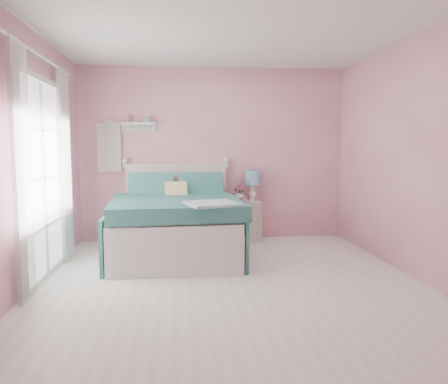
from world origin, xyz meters
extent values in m
plane|color=white|center=(0.00, 0.00, 0.00)|extent=(4.50, 4.50, 0.00)
plane|color=#C87F8D|center=(0.00, 2.25, 1.30)|extent=(4.00, 0.00, 4.00)
plane|color=#C87F8D|center=(0.00, -2.25, 1.30)|extent=(4.00, 0.00, 4.00)
plane|color=#C87F8D|center=(-2.00, 0.00, 1.30)|extent=(0.00, 4.50, 4.50)
plane|color=#C87F8D|center=(2.00, 0.00, 1.30)|extent=(0.00, 4.50, 4.50)
plane|color=white|center=(0.00, 0.00, 2.60)|extent=(4.50, 4.50, 0.00)
cube|color=silver|center=(-0.57, 1.22, 0.21)|extent=(1.59, 2.02, 0.42)
cube|color=silver|center=(-0.57, 1.22, 0.50)|extent=(1.53, 1.96, 0.16)
cube|color=silver|center=(-0.57, 2.19, 0.55)|extent=(1.50, 0.07, 1.10)
cube|color=silver|center=(-0.57, 2.19, 1.13)|extent=(1.56, 0.09, 0.06)
cube|color=silver|center=(-0.57, 0.25, 0.28)|extent=(1.50, 0.06, 0.56)
cube|color=#327D73|center=(-0.57, 1.07, 0.67)|extent=(1.69, 1.77, 0.18)
cube|color=pink|center=(-0.92, 1.87, 0.78)|extent=(0.70, 0.32, 0.43)
cube|color=pink|center=(-0.23, 1.87, 0.78)|extent=(0.70, 0.32, 0.43)
cube|color=#CCBC59|center=(-0.57, 1.59, 0.78)|extent=(0.31, 0.24, 0.31)
cube|color=beige|center=(0.47, 2.03, 0.29)|extent=(0.41, 0.38, 0.59)
cube|color=silver|center=(0.47, 1.85, 0.46)|extent=(0.35, 0.02, 0.16)
sphere|color=white|center=(0.47, 1.83, 0.46)|extent=(0.03, 0.03, 0.03)
cylinder|color=white|center=(0.57, 2.07, 0.60)|extent=(0.15, 0.15, 0.02)
cylinder|color=white|center=(0.57, 2.07, 0.73)|extent=(0.07, 0.07, 0.25)
cylinder|color=#76B2C5|center=(0.57, 2.07, 0.95)|extent=(0.23, 0.23, 0.21)
imported|color=white|center=(0.37, 2.07, 0.68)|extent=(0.17, 0.17, 0.17)
imported|color=tan|center=(0.40, 1.87, 0.63)|extent=(0.12, 0.12, 0.08)
sphere|color=#D5497E|center=(0.37, 2.07, 0.83)|extent=(0.06, 0.06, 0.06)
sphere|color=#D5497E|center=(0.41, 2.09, 0.79)|extent=(0.06, 0.06, 0.06)
sphere|color=#D5497E|center=(0.33, 2.08, 0.80)|extent=(0.06, 0.06, 0.06)
sphere|color=#D5497E|center=(0.39, 2.04, 0.77)|extent=(0.06, 0.06, 0.06)
sphere|color=#D5497E|center=(0.34, 2.05, 0.78)|extent=(0.06, 0.06, 0.06)
cube|color=silver|center=(-1.12, 2.17, 1.75)|extent=(0.50, 0.14, 0.04)
cube|color=silver|center=(-1.12, 2.23, 1.68)|extent=(0.50, 0.03, 0.12)
cylinder|color=#D18C99|center=(-1.27, 2.17, 1.82)|extent=(0.06, 0.06, 0.10)
cube|color=#76B2C5|center=(-1.00, 2.17, 1.80)|extent=(0.08, 0.06, 0.07)
cube|color=white|center=(-1.55, 2.18, 1.40)|extent=(0.34, 0.03, 0.72)
cube|color=silver|center=(-1.97, 0.40, 2.13)|extent=(0.04, 1.32, 0.06)
cube|color=silver|center=(-1.97, 0.40, 0.03)|extent=(0.04, 1.32, 0.06)
cube|color=silver|center=(-1.97, -0.23, 1.05)|extent=(0.04, 0.06, 2.10)
cube|color=silver|center=(-1.97, 1.03, 1.05)|extent=(0.04, 0.06, 2.10)
cube|color=white|center=(-1.97, 0.40, 1.08)|extent=(0.02, 1.20, 2.04)
cube|color=white|center=(-1.92, -0.34, 1.18)|extent=(0.04, 0.40, 2.32)
cube|color=white|center=(-1.92, 1.14, 1.18)|extent=(0.04, 0.40, 2.32)
camera|label=1|loc=(-0.51, -4.40, 1.42)|focal=35.00mm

